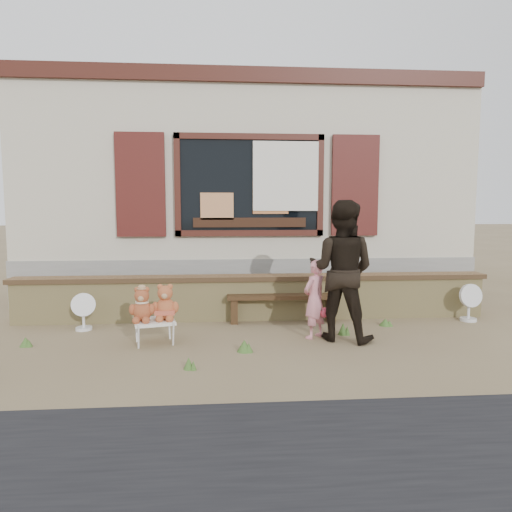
{
  "coord_description": "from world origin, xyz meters",
  "views": [
    {
      "loc": [
        -0.5,
        -5.75,
        1.67
      ],
      "look_at": [
        0.0,
        0.6,
        1.0
      ],
      "focal_mm": 32.0,
      "sensor_mm": 36.0,
      "label": 1
    }
  ],
  "objects": [
    {
      "name": "ground",
      "position": [
        0.0,
        0.0,
        0.0
      ],
      "size": [
        80.0,
        80.0,
        0.0
      ],
      "primitive_type": "plane",
      "color": "brown",
      "rests_on": "ground"
    },
    {
      "name": "shopfront",
      "position": [
        0.0,
        4.49,
        2.0
      ],
      "size": [
        8.04,
        5.13,
        4.0
      ],
      "color": "#C1B89C",
      "rests_on": "ground"
    },
    {
      "name": "brick_wall",
      "position": [
        0.0,
        1.0,
        0.34
      ],
      "size": [
        7.1,
        0.36,
        0.67
      ],
      "color": "tan",
      "rests_on": "ground"
    },
    {
      "name": "bench",
      "position": [
        0.41,
        0.8,
        0.3
      ],
      "size": [
        1.63,
        0.4,
        0.42
      ],
      "rotation": [
        0.0,
        0.0,
        -0.03
      ],
      "color": "#312011",
      "rests_on": "ground"
    },
    {
      "name": "folding_chair",
      "position": [
        -1.32,
        -0.17,
        0.27
      ],
      "size": [
        0.57,
        0.53,
        0.3
      ],
      "rotation": [
        0.0,
        0.0,
        0.24
      ],
      "color": "white",
      "rests_on": "ground"
    },
    {
      "name": "teddy_bear_left",
      "position": [
        -1.46,
        -0.2,
        0.51
      ],
      "size": [
        0.37,
        0.34,
        0.43
      ],
      "primitive_type": null,
      "rotation": [
        0.0,
        0.0,
        0.24
      ],
      "color": "brown",
      "rests_on": "folding_chair"
    },
    {
      "name": "teddy_bear_right",
      "position": [
        -1.18,
        -0.13,
        0.52
      ],
      "size": [
        0.39,
        0.36,
        0.45
      ],
      "primitive_type": null,
      "rotation": [
        0.0,
        0.0,
        0.24
      ],
      "color": "#984C2A",
      "rests_on": "folding_chair"
    },
    {
      "name": "child",
      "position": [
        0.7,
        -0.07,
        0.51
      ],
      "size": [
        0.44,
        0.42,
        1.02
      ],
      "primitive_type": "imported",
      "rotation": [
        0.0,
        0.0,
        3.83
      ],
      "color": "pink",
      "rests_on": "ground"
    },
    {
      "name": "adult",
      "position": [
        1.02,
        -0.15,
        0.89
      ],
      "size": [
        1.08,
        1.0,
        1.77
      ],
      "primitive_type": "imported",
      "rotation": [
        0.0,
        0.0,
        2.65
      ],
      "color": "black",
      "rests_on": "ground"
    },
    {
      "name": "fan_left",
      "position": [
        -2.38,
        0.55,
        0.26
      ],
      "size": [
        0.34,
        0.22,
        0.52
      ],
      "rotation": [
        0.0,
        0.0,
        0.38
      ],
      "color": "silver",
      "rests_on": "ground"
    },
    {
      "name": "fan_right",
      "position": [
        3.17,
        0.63,
        0.28
      ],
      "size": [
        0.35,
        0.24,
        0.56
      ],
      "rotation": [
        0.0,
        0.0,
        0.09
      ],
      "color": "silver",
      "rests_on": "ground"
    },
    {
      "name": "grass_tufts",
      "position": [
        -0.39,
        -0.32,
        0.07
      ],
      "size": [
        4.91,
        1.7,
        0.16
      ],
      "color": "#406428",
      "rests_on": "ground"
    }
  ]
}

